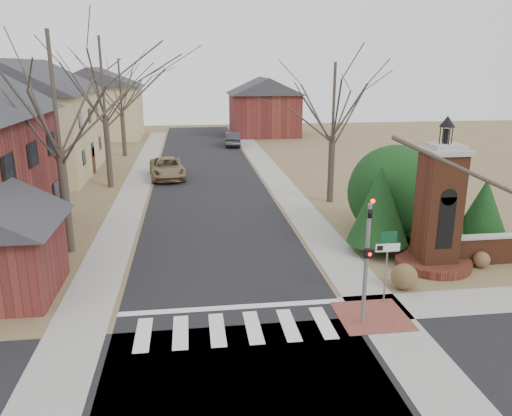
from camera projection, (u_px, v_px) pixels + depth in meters
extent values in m
plane|color=brown|center=(238.00, 342.00, 15.77)|extent=(120.00, 120.00, 0.00)
cube|color=black|center=(209.00, 184.00, 36.72)|extent=(8.00, 70.00, 0.01)
cube|color=black|center=(249.00, 403.00, 12.91)|extent=(120.00, 8.00, 0.01)
cube|color=silver|center=(235.00, 329.00, 16.52)|extent=(8.00, 2.20, 0.02)
cube|color=silver|center=(231.00, 308.00, 17.95)|extent=(8.00, 0.35, 0.02)
cube|color=gray|center=(278.00, 182.00, 37.38)|extent=(2.00, 60.00, 0.02)
cube|color=gray|center=(137.00, 186.00, 36.06)|extent=(2.00, 60.00, 0.02)
cube|color=brown|center=(372.00, 316.00, 17.33)|extent=(2.40, 2.40, 0.02)
cylinder|color=slate|center=(366.00, 266.00, 16.31)|extent=(0.14, 0.14, 4.20)
imported|color=black|center=(370.00, 208.00, 15.77)|extent=(0.15, 0.18, 0.90)
sphere|color=#FF0C05|center=(373.00, 201.00, 15.48)|extent=(0.14, 0.14, 0.14)
cube|color=black|center=(369.00, 253.00, 16.00)|extent=(0.28, 0.16, 0.30)
sphere|color=#FF0C05|center=(370.00, 254.00, 15.91)|extent=(0.11, 0.11, 0.11)
cylinder|color=slate|center=(386.00, 270.00, 18.03)|extent=(0.06, 0.06, 2.60)
cube|color=silver|center=(388.00, 248.00, 17.77)|extent=(0.90, 0.03, 0.30)
cube|color=black|center=(380.00, 248.00, 17.72)|extent=(0.22, 0.02, 0.18)
cube|color=#0E4225|center=(389.00, 237.00, 17.66)|extent=(0.60, 0.03, 0.40)
cylinder|color=brown|center=(433.00, 262.00, 21.63)|extent=(3.20, 3.20, 0.36)
cube|color=brown|center=(438.00, 211.00, 20.99)|extent=(1.50, 1.50, 5.00)
cube|color=black|center=(446.00, 223.00, 20.38)|extent=(0.70, 0.10, 2.20)
cube|color=gray|center=(444.00, 151.00, 20.28)|extent=(1.70, 1.70, 0.20)
cube|color=gray|center=(445.00, 146.00, 20.23)|extent=(1.30, 1.30, 0.20)
cylinder|color=black|center=(446.00, 136.00, 20.12)|extent=(0.20, 0.20, 0.60)
cone|color=black|center=(448.00, 121.00, 19.95)|extent=(0.64, 0.64, 0.45)
cube|color=tan|center=(31.00, 135.00, 38.88)|extent=(9.00, 12.00, 6.40)
cube|color=tan|center=(97.00, 113.00, 59.13)|extent=(10.00, 8.00, 6.00)
cube|color=tan|center=(66.00, 78.00, 56.15)|extent=(0.75, 0.75, 3.08)
cube|color=maroon|center=(264.00, 115.00, 61.82)|extent=(8.00, 8.00, 5.00)
cube|color=maroon|center=(247.00, 87.00, 59.08)|extent=(0.75, 0.75, 2.80)
cylinder|color=#473D33|center=(376.00, 247.00, 23.28)|extent=(0.20, 0.20, 0.50)
cone|color=black|center=(379.00, 205.00, 22.72)|extent=(2.80, 2.80, 3.60)
cylinder|color=#473D33|center=(431.00, 235.00, 24.85)|extent=(0.20, 0.20, 0.50)
cone|color=black|center=(436.00, 190.00, 24.20)|extent=(3.40, 3.40, 4.20)
cylinder|color=#473D33|center=(480.00, 240.00, 24.15)|extent=(0.20, 0.20, 0.50)
cone|color=black|center=(484.00, 207.00, 23.70)|extent=(2.40, 2.40, 2.80)
sphere|color=black|center=(395.00, 188.00, 25.30)|extent=(4.80, 4.80, 4.80)
cylinder|color=#473D33|center=(66.00, 202.00, 22.78)|extent=(0.40, 0.40, 4.83)
cylinder|color=#473D33|center=(108.00, 152.00, 35.14)|extent=(0.40, 0.40, 5.04)
cylinder|color=#473D33|center=(123.00, 133.00, 47.54)|extent=(0.40, 0.40, 4.41)
cylinder|color=#473D33|center=(331.00, 169.00, 31.39)|extent=(0.40, 0.40, 4.20)
imported|color=olive|center=(167.00, 168.00, 38.45)|extent=(3.09, 5.76, 1.54)
imported|color=#2E2F35|center=(233.00, 139.00, 53.83)|extent=(1.99, 4.70, 1.51)
sphere|color=brown|center=(404.00, 277.00, 19.35)|extent=(1.02, 1.02, 1.02)
sphere|color=brown|center=(481.00, 260.00, 21.45)|extent=(0.71, 0.71, 0.71)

